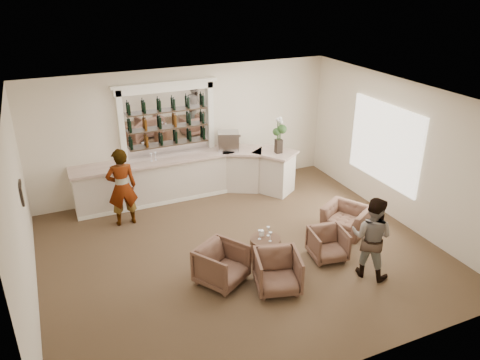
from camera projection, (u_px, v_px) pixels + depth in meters
name	position (u px, v px, depth m)	size (l,w,h in m)	color
ground	(241.00, 252.00, 9.92)	(8.00, 8.00, 0.00)	brown
room_shell	(234.00, 137.00, 9.61)	(8.04, 7.02, 3.32)	beige
bar_counter	(188.00, 177.00, 12.12)	(5.72, 1.80, 1.14)	beige
back_bar_alcove	(167.00, 120.00, 11.74)	(2.64, 0.25, 3.00)	white
cocktail_table	(265.00, 249.00, 9.57)	(0.62, 0.62, 0.50)	#462E1E
sommelier	(122.00, 187.00, 10.68)	(0.68, 0.45, 1.87)	gray
guest	(372.00, 237.00, 8.88)	(0.81, 0.63, 1.66)	gray
armchair_left	(222.00, 265.00, 8.82)	(0.82, 0.85, 0.77)	brown
armchair_center	(277.00, 272.00, 8.64)	(0.80, 0.83, 0.75)	brown
armchair_right	(328.00, 244.00, 9.60)	(0.70, 0.72, 0.66)	brown
armchair_far	(346.00, 219.00, 10.59)	(0.95, 0.83, 0.62)	brown
espresso_machine	(228.00, 141.00, 12.26)	(0.55, 0.46, 0.48)	#AEAEB2
flower_vase	(279.00, 133.00, 11.90)	(0.26, 0.26, 0.97)	black
wine_glass_bar_left	(151.00, 157.00, 11.54)	(0.07, 0.07, 0.21)	white
wine_glass_bar_right	(155.00, 156.00, 11.62)	(0.07, 0.07, 0.21)	white
wine_glass_tbl_a	(260.00, 235.00, 9.40)	(0.07, 0.07, 0.21)	white
wine_glass_tbl_b	(268.00, 231.00, 9.53)	(0.07, 0.07, 0.21)	white
wine_glass_tbl_c	(270.00, 237.00, 9.33)	(0.07, 0.07, 0.21)	white
napkin_holder	(262.00, 233.00, 9.55)	(0.08, 0.08, 0.12)	white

